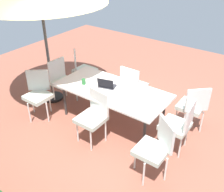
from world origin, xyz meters
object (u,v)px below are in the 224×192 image
at_px(chair_southwest, 193,105).
at_px(cup, 84,82).
at_px(chair_west, 179,124).
at_px(chair_east, 62,79).
at_px(chair_northeast, 38,92).
at_px(chair_south, 133,85).
at_px(chair_northwest, 156,147).
at_px(chair_southeast, 82,69).
at_px(laptop, 107,85).
at_px(chair_north, 93,115).
at_px(dining_table, 112,91).

relative_size(chair_southwest, cup, 8.97).
bearing_deg(chair_west, chair_east, -95.91).
relative_size(chair_northeast, chair_south, 1.00).
bearing_deg(chair_northeast, chair_northwest, -40.75).
height_order(chair_southwest, chair_south, same).
height_order(chair_southwest, chair_southeast, same).
height_order(chair_south, chair_southeast, same).
height_order(chair_east, laptop, same).
bearing_deg(laptop, chair_southwest, -170.65).
distance_m(chair_northeast, chair_west, 2.82).
xyz_separation_m(chair_northwest, laptop, (1.45, -0.72, 0.26)).
distance_m(chair_south, laptop, 0.77).
xyz_separation_m(chair_northwest, chair_southeast, (2.71, -1.41, 0.00)).
height_order(chair_northwest, laptop, same).
xyz_separation_m(chair_southwest, laptop, (1.48, 0.69, 0.26)).
relative_size(chair_northeast, chair_east, 1.00).
bearing_deg(chair_northeast, chair_east, 52.30).
distance_m(chair_northeast, chair_north, 1.40).
relative_size(chair_northeast, chair_north, 1.00).
distance_m(chair_northwest, cup, 1.99).
height_order(chair_north, laptop, same).
relative_size(dining_table, chair_east, 2.23).
distance_m(chair_south, chair_north, 1.35).
xyz_separation_m(chair_southwest, chair_east, (2.73, 0.68, 0.00)).
bearing_deg(chair_northwest, dining_table, -170.83).
bearing_deg(chair_south, chair_northeast, 46.12).
bearing_deg(chair_northwest, laptop, -168.73).
height_order(dining_table, chair_south, chair_south).
xyz_separation_m(chair_south, cup, (0.60, 0.88, 0.27)).
xyz_separation_m(chair_southwest, chair_southeast, (2.74, 0.01, 0.00)).
distance_m(chair_southwest, chair_north, 1.86).
bearing_deg(chair_east, chair_northwest, -101.38).
bearing_deg(chair_northwest, chair_north, -146.25).
xyz_separation_m(chair_southwest, chair_west, (-0.03, 0.69, 0.00)).
height_order(chair_southwest, laptop, same).
distance_m(chair_southeast, laptop, 1.45).
relative_size(dining_table, chair_northwest, 2.23).
distance_m(dining_table, laptop, 0.16).
bearing_deg(chair_southeast, chair_south, -133.64).
distance_m(chair_northwest, chair_east, 2.80).
xyz_separation_m(chair_south, chair_east, (1.41, 0.70, 0.00)).
xyz_separation_m(chair_northeast, chair_north, (-1.40, -0.05, 0.00)).
relative_size(chair_southwest, chair_southeast, 1.00).
height_order(chair_south, laptop, same).
height_order(chair_west, cup, chair_west).
distance_m(dining_table, cup, 0.60).
bearing_deg(chair_north, chair_east, 163.41).
distance_m(chair_northwest, chair_north, 1.28).
height_order(chair_southwest, chair_northwest, same).
distance_m(chair_west, chair_southeast, 2.85).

